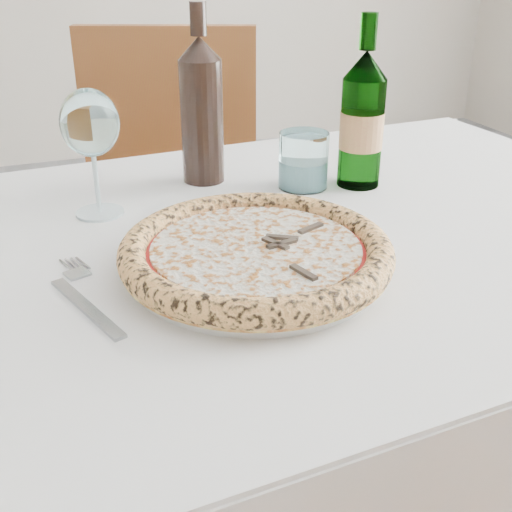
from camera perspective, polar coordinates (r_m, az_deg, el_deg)
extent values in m
cube|color=brown|center=(0.88, -2.31, 0.00)|extent=(1.39, 0.85, 0.04)
cube|color=white|center=(0.87, -2.34, 1.36)|extent=(1.46, 0.91, 0.01)
cube|color=white|center=(1.28, -8.22, 4.06)|extent=(1.41, 0.01, 0.22)
cylinder|color=brown|center=(1.57, 15.70, -3.86)|extent=(0.06, 0.06, 0.71)
cube|color=brown|center=(1.64, -8.18, 1.87)|extent=(0.60, 0.60, 0.04)
cube|color=brown|center=(1.75, -7.74, 12.18)|extent=(0.45, 0.21, 0.46)
cylinder|color=brown|center=(1.90, -0.99, -2.14)|extent=(0.04, 0.04, 0.43)
cylinder|color=brown|center=(1.57, -1.37, -9.03)|extent=(0.04, 0.04, 0.43)
cylinder|color=brown|center=(1.95, -12.70, -2.03)|extent=(0.04, 0.04, 0.43)
cylinder|color=brown|center=(1.63, -15.63, -8.62)|extent=(0.04, 0.04, 0.43)
cylinder|color=white|center=(0.78, 0.00, -0.86)|extent=(0.30, 0.30, 0.01)
torus|color=white|center=(0.78, 0.00, -0.53)|extent=(0.30, 0.30, 0.01)
cylinder|color=#F3D06D|center=(0.77, 0.00, 0.00)|extent=(0.32, 0.32, 0.01)
torus|color=#E4A458|center=(0.77, 0.00, 0.53)|extent=(0.33, 0.33, 0.03)
cylinder|color=red|center=(0.77, 0.00, 0.53)|extent=(0.27, 0.27, 0.00)
cylinder|color=white|center=(0.77, 0.00, 0.74)|extent=(0.25, 0.25, 0.00)
cube|color=#44352C|center=(0.78, 2.22, 1.40)|extent=(0.04, 0.01, 0.00)
cube|color=#44352C|center=(0.81, -0.18, 2.59)|extent=(0.02, 0.04, 0.00)
cube|color=#44352C|center=(0.79, -5.06, 1.62)|extent=(0.04, 0.03, 0.00)
cube|color=#44352C|center=(0.74, -1.62, -0.01)|extent=(0.04, 0.03, 0.00)
cube|color=#44352C|center=(0.73, 2.86, -0.47)|extent=(0.02, 0.04, 0.00)
cube|color=gray|center=(0.72, -14.79, -4.59)|extent=(0.06, 0.15, 0.00)
cube|color=gray|center=(0.81, -15.66, -1.32)|extent=(0.03, 0.03, 0.00)
cylinder|color=gray|center=(0.83, -16.58, -0.53)|extent=(0.00, 0.04, 0.00)
cylinder|color=gray|center=(0.83, -16.12, -0.46)|extent=(0.00, 0.04, 0.00)
cylinder|color=gray|center=(0.83, -15.67, -0.39)|extent=(0.00, 0.04, 0.00)
cylinder|color=gray|center=(0.83, -15.21, -0.31)|extent=(0.00, 0.04, 0.00)
cylinder|color=white|center=(0.97, -13.70, 3.77)|extent=(0.07, 0.07, 0.00)
cylinder|color=white|center=(0.96, -14.00, 6.45)|extent=(0.01, 0.01, 0.09)
ellipsoid|color=white|center=(0.93, -14.57, 11.39)|extent=(0.08, 0.08, 0.09)
cylinder|color=white|center=(1.04, 4.24, 8.48)|extent=(0.08, 0.08, 0.09)
cylinder|color=#B0D9EB|center=(1.05, 4.20, 7.35)|extent=(0.07, 0.07, 0.04)
cylinder|color=#2E6E2B|center=(1.05, 9.33, 10.69)|extent=(0.07, 0.07, 0.17)
cone|color=#2E6E2B|center=(1.03, 9.77, 16.42)|extent=(0.07, 0.07, 0.04)
cylinder|color=#2E6E2B|center=(1.03, 9.98, 19.07)|extent=(0.03, 0.03, 0.05)
cylinder|color=#C6C266|center=(1.05, 9.35, 10.97)|extent=(0.07, 0.07, 0.06)
cylinder|color=black|center=(1.06, -4.83, 11.76)|extent=(0.07, 0.07, 0.20)
cone|color=black|center=(1.04, -5.08, 17.96)|extent=(0.07, 0.07, 0.04)
cylinder|color=black|center=(1.03, -5.17, 20.28)|extent=(0.03, 0.03, 0.05)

